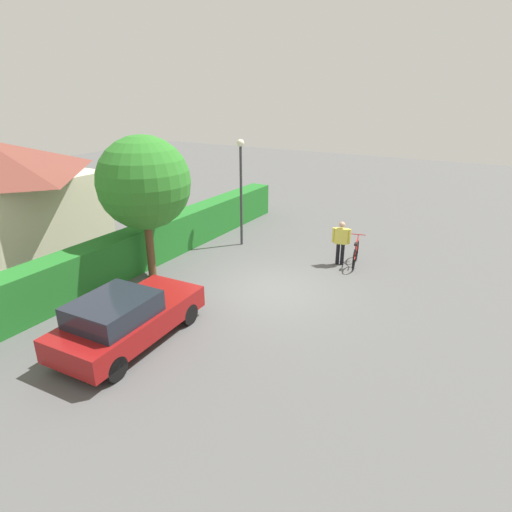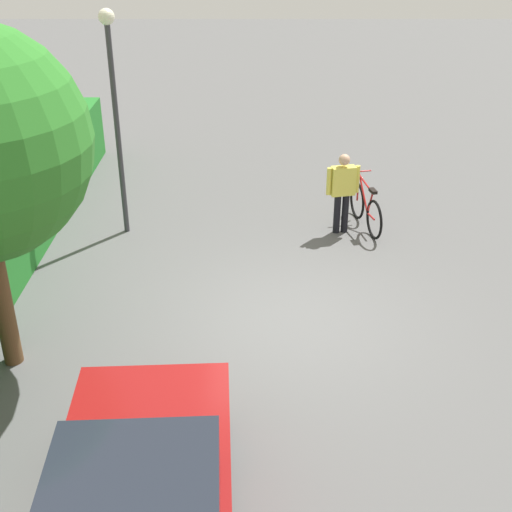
# 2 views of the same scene
# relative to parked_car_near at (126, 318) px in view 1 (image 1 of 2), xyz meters

# --- Properties ---
(ground_plane) EXTENTS (60.00, 60.00, 0.00)m
(ground_plane) POSITION_rel_parked_car_near_xyz_m (4.41, -1.62, -0.70)
(ground_plane) COLOR #555555
(hedge_row) EXTENTS (15.69, 0.90, 1.42)m
(hedge_row) POSITION_rel_parked_car_near_xyz_m (4.41, 3.23, 0.01)
(hedge_row) COLOR #227126
(hedge_row) RESTS_ON ground
(parked_car_near) EXTENTS (4.03, 1.93, 1.37)m
(parked_car_near) POSITION_rel_parked_car_near_xyz_m (0.00, 0.00, 0.00)
(parked_car_near) COLOR maroon
(parked_car_near) RESTS_ON ground
(bicycle) EXTENTS (1.69, 0.55, 1.01)m
(bicycle) POSITION_rel_parked_car_near_xyz_m (7.74, -3.22, -0.29)
(bicycle) COLOR black
(bicycle) RESTS_ON ground
(person_rider) EXTENTS (0.29, 0.63, 1.58)m
(person_rider) POSITION_rel_parked_car_near_xyz_m (7.53, -2.72, 0.22)
(person_rider) COLOR black
(person_rider) RESTS_ON ground
(street_lamp) EXTENTS (0.28, 0.28, 4.14)m
(street_lamp) POSITION_rel_parked_car_near_xyz_m (7.58, 1.44, 1.98)
(street_lamp) COLOR #38383D
(street_lamp) RESTS_ON ground
(tree_kerbside) EXTENTS (2.91, 2.91, 4.62)m
(tree_kerbside) POSITION_rel_parked_car_near_xyz_m (3.34, 2.31, 2.46)
(tree_kerbside) COLOR brown
(tree_kerbside) RESTS_ON ground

